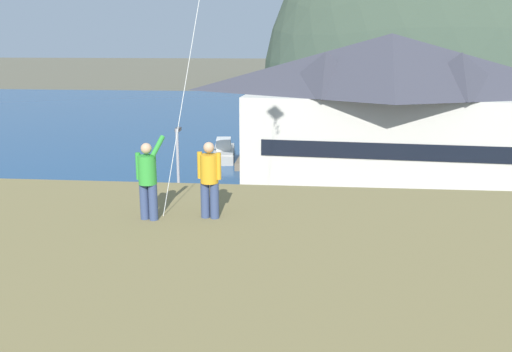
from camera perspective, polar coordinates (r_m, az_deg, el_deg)
The scene contains 17 objects.
ground_plane at distance 23.75m, azimuth -3.08°, elevation -14.97°, with size 600.00×600.00×0.00m, color #66604C.
parking_lot_pad at distance 28.17m, azimuth -1.55°, elevation -10.00°, with size 40.00×20.00×0.10m, color gray.
bay_water at distance 81.43m, azimuth 3.24°, elevation 5.78°, with size 360.00×84.00×0.03m, color navy.
far_hill_west_ridge at distance 135.16m, azimuth 22.48°, elevation 7.97°, with size 99.42×54.16×94.94m, color #42513D.
harbor_lodge at distance 42.49m, azimuth 13.25°, elevation 6.50°, with size 22.30×12.05×11.74m.
storage_shed_near_lot at distance 29.02m, azimuth -20.97°, elevation -4.88°, with size 6.91×5.59×4.97m.
wharf_dock at distance 54.51m, azimuth 0.25°, elevation 2.12°, with size 3.20×11.01×0.70m.
moored_boat_wharfside at distance 54.15m, azimuth -3.27°, elevation 2.42°, with size 2.61×6.18×2.16m.
moored_boat_outer_mooring at distance 56.76m, azimuth 4.20°, elevation 2.94°, with size 2.73×8.26×2.16m.
parked_car_lone_by_shed at distance 28.12m, azimuth 1.48°, elevation -7.80°, with size 4.24×2.13×1.82m.
parked_car_front_row_end at distance 29.96m, azimuth 15.77°, elevation -6.96°, with size 4.29×2.24×1.82m.
parked_car_mid_row_center at distance 23.01m, azimuth -7.60°, elevation -13.09°, with size 4.28×2.21×1.82m.
parked_car_back_row_right at distance 30.66m, azimuth -9.94°, elevation -6.14°, with size 4.28×2.22×1.82m.
parked_car_mid_row_near at distance 23.81m, azimuth 14.79°, elevation -12.48°, with size 4.34×2.34×1.82m.
parking_light_pole at distance 32.93m, azimuth -7.88°, elevation 0.28°, with size 0.24×0.78×6.32m.
person_kite_flyer at distance 12.62m, azimuth -10.93°, elevation -0.21°, with size 0.60×0.62×1.86m.
person_companion at distance 12.54m, azimuth -4.75°, elevation -0.17°, with size 0.54×0.40×1.74m.
Camera 1 is at (3.24, -20.56, 11.45)m, focal length 39.43 mm.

